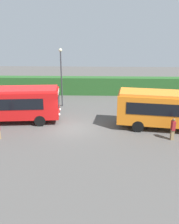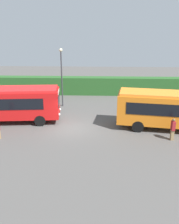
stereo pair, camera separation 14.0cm
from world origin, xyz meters
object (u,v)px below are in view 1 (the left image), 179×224
Objects in this scene: bus_orange at (174,109)px; person_center at (173,129)px; bus_red at (10,103)px; traffic_cone at (179,104)px; lamppost at (61,72)px.

bus_orange reaches higher than person_center.
bus_red is 5.01× the size of person_center.
bus_orange is (14.56, -1.26, 0.02)m from bus_red.
bus_orange is 2.44m from person_center.
person_center is 3.04× the size of traffic_cone.
lamppost is (-9.84, 8.33, 2.89)m from person_center.
lamppost is (-10.46, 6.15, 1.97)m from bus_orange.
person_center is at bearing -19.06° from bus_red.
traffic_cone is 0.10× the size of lamppost.
traffic_cone is (2.38, 6.19, -1.58)m from bus_orange.
person_center reaches higher than traffic_cone.
bus_red is at bearing -176.42° from bus_orange.
lamppost reaches higher than person_center.
lamppost is at bearing 44.85° from bus_red.
bus_orange is at bearing -30.48° from lamppost.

